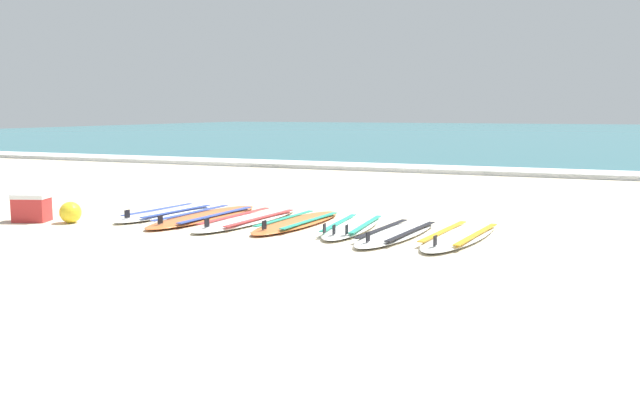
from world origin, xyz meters
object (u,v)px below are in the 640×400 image
object	(u,v)px
surfboard_0	(168,213)
beach_ball	(70,212)
surfboard_5	(396,233)
cooler_box	(32,208)
surfboard_1	(204,216)
surfboard_6	(460,236)
surfboard_3	(297,222)
surfboard_4	(352,226)
surfboard_2	(248,219)

from	to	relation	value
surfboard_0	beach_ball	world-z (taller)	beach_ball
surfboard_5	cooler_box	size ratio (longest dim) A/B	4.04
beach_ball	surfboard_1	bearing A→B (deg)	33.53
surfboard_5	surfboard_6	size ratio (longest dim) A/B	0.95
surfboard_6	beach_ball	bearing A→B (deg)	-170.00
surfboard_3	surfboard_4	bearing A→B (deg)	-2.03
surfboard_3	surfboard_4	size ratio (longest dim) A/B	1.06
beach_ball	surfboard_0	bearing A→B (deg)	52.35
surfboard_1	surfboard_2	distance (m)	0.69
surfboard_4	surfboard_6	distance (m)	1.40
surfboard_3	surfboard_6	xyz separation A→B (m)	(2.18, -0.15, -0.00)
surfboard_4	surfboard_6	xyz separation A→B (m)	(1.40, -0.12, -0.00)
surfboard_2	beach_ball	size ratio (longest dim) A/B	8.17
surfboard_3	surfboard_6	distance (m)	2.18
surfboard_5	beach_ball	bearing A→B (deg)	-169.74
surfboard_3	beach_ball	size ratio (longest dim) A/B	7.49
surfboard_0	surfboard_6	distance (m)	4.25
surfboard_1	surfboard_6	size ratio (longest dim) A/B	1.05
surfboard_5	beach_ball	world-z (taller)	beach_ball
surfboard_3	surfboard_2	bearing A→B (deg)	-175.27
surfboard_3	surfboard_1	bearing A→B (deg)	-177.39
surfboard_1	surfboard_3	world-z (taller)	same
surfboard_2	surfboard_3	distance (m)	0.72
surfboard_6	beach_ball	xyz separation A→B (m)	(-5.06, -0.89, 0.11)
surfboard_0	beach_ball	distance (m)	1.34
surfboard_4	beach_ball	bearing A→B (deg)	-164.53
surfboard_0	surfboard_6	world-z (taller)	same
beach_ball	surfboard_5	bearing A→B (deg)	10.26
surfboard_1	surfboard_6	world-z (taller)	same
surfboard_1	beach_ball	world-z (taller)	beach_ball
surfboard_1	cooler_box	xyz separation A→B (m)	(-2.06, -1.08, 0.16)
surfboard_0	surfboard_3	size ratio (longest dim) A/B	0.95
surfboard_4	surfboard_2	bearing A→B (deg)	-178.80
surfboard_1	surfboard_4	size ratio (longest dim) A/B	1.17
surfboard_4	surfboard_6	bearing A→B (deg)	-5.01
surfboard_4	surfboard_1	bearing A→B (deg)	-179.05
surfboard_2	beach_ball	bearing A→B (deg)	-155.61
surfboard_1	cooler_box	size ratio (longest dim) A/B	4.46
surfboard_3	cooler_box	xyz separation A→B (m)	(-3.46, -1.15, 0.16)
surfboard_6	beach_ball	size ratio (longest dim) A/B	7.87
surfboard_3	surfboard_6	bearing A→B (deg)	-3.94
surfboard_1	cooler_box	bearing A→B (deg)	-152.23
surfboard_6	beach_ball	world-z (taller)	beach_ball
surfboard_2	surfboard_3	xyz separation A→B (m)	(0.71, 0.06, 0.00)
surfboard_2	surfboard_6	world-z (taller)	same
surfboard_4	surfboard_5	bearing A→B (deg)	-19.68
cooler_box	surfboard_5	bearing A→B (deg)	10.25
surfboard_0	surfboard_2	world-z (taller)	same
surfboard_0	cooler_box	world-z (taller)	cooler_box
surfboard_0	surfboard_1	world-z (taller)	same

